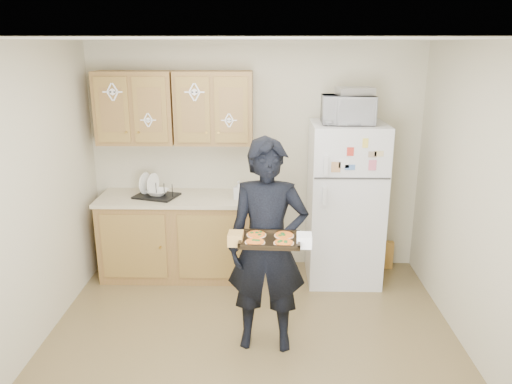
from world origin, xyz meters
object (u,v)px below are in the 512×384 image
Objects in this scene: person at (267,247)px; dish_rack at (156,189)px; refrigerator at (345,203)px; microwave at (348,110)px; baking_tray at (270,241)px.

person reaches higher than dish_rack.
refrigerator is 0.99m from microwave.
refrigerator reaches higher than baking_tray.
microwave is at bearing -119.79° from refrigerator.
refrigerator is 3.79× the size of baking_tray.
microwave reaches higher than baking_tray.
dish_rack is (-1.20, 1.62, -0.08)m from baking_tray.
microwave is at bearing 66.10° from baking_tray.
baking_tray is 1.05× the size of dish_rack.
dish_rack is (-1.97, 0.09, -0.86)m from microwave.
refrigerator is 0.95× the size of person.
dish_rack is at bearing 129.41° from baking_tray.
baking_tray is 2.02m from dish_rack.
baking_tray is 0.88× the size of microwave.
baking_tray reaches higher than dish_rack.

